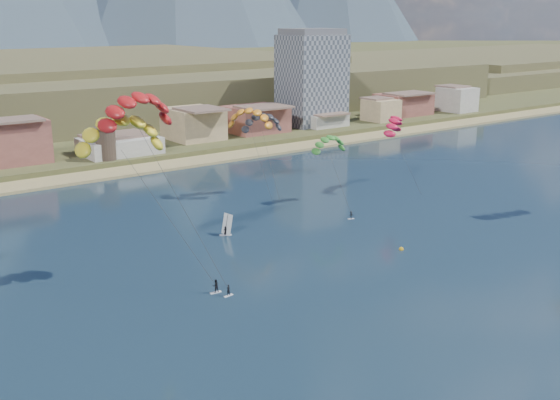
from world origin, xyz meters
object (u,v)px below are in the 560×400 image
object	(u,v)px
buoy	(401,249)
apartment_tower	(312,78)
kitesurfer_yellow	(120,128)
kitesurfer_green	(329,142)
windsurfer	(226,229)
kitesurfer_red	(136,105)
watchtower	(106,143)

from	to	relation	value
buoy	apartment_tower	bearing A→B (deg)	57.80
kitesurfer_yellow	buoy	distance (m)	50.42
kitesurfer_green	windsurfer	xyz separation A→B (m)	(-29.54, -6.31, -11.60)
kitesurfer_red	windsurfer	world-z (taller)	kitesurfer_red
watchtower	kitesurfer_red	xyz separation A→B (m)	(-26.29, -77.13, 19.82)
apartment_tower	kitesurfer_red	world-z (taller)	apartment_tower
watchtower	buoy	world-z (taller)	watchtower
watchtower	buoy	size ratio (longest dim) A/B	10.95
kitesurfer_red	windsurfer	distance (m)	34.42
windsurfer	apartment_tower	bearing A→B (deg)	43.24
apartment_tower	kitesurfer_yellow	distance (m)	140.58
kitesurfer_red	kitesurfer_green	bearing A→B (deg)	18.85
watchtower	kitesurfer_red	world-z (taller)	kitesurfer_red
watchtower	buoy	bearing A→B (deg)	-81.10
apartment_tower	kitesurfer_green	world-z (taller)	apartment_tower
kitesurfer_yellow	watchtower	bearing A→B (deg)	69.51
apartment_tower	watchtower	size ratio (longest dim) A/B	3.72
buoy	kitesurfer_red	bearing A→B (deg)	161.68
kitesurfer_red	kitesurfer_yellow	xyz separation A→B (m)	(-1.95, 1.58, -3.28)
windsurfer	buoy	bearing A→B (deg)	-51.39
watchtower	windsurfer	world-z (taller)	watchtower
watchtower	kitesurfer_yellow	world-z (taller)	kitesurfer_yellow
kitesurfer_red	buoy	bearing A→B (deg)	-18.32
kitesurfer_red	buoy	distance (m)	49.95
kitesurfer_red	buoy	size ratio (longest dim) A/B	38.35
kitesurfer_red	windsurfer	xyz separation A→B (m)	(21.02, 10.95, -24.95)
kitesurfer_green	apartment_tower	bearing A→B (deg)	52.97
kitesurfer_red	kitesurfer_yellow	distance (m)	4.12
apartment_tower	kitesurfer_green	xyz separation A→B (m)	(-55.73, -73.87, -4.99)
buoy	kitesurfer_green	bearing A→B (deg)	71.77
watchtower	kitesurfer_yellow	xyz separation A→B (m)	(-28.24, -75.56, 16.54)
kitesurfer_yellow	kitesurfer_green	size ratio (longest dim) A/B	1.57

